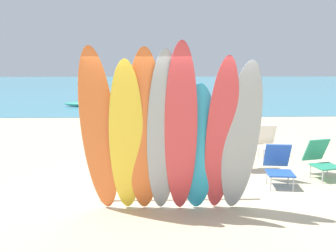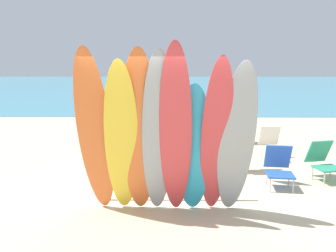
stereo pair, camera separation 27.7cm
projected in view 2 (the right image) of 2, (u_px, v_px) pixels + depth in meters
name	position (u px, v px, depth m)	size (l,w,h in m)	color
ground	(170.00, 104.00, 19.83)	(60.00, 60.00, 0.00)	beige
ocean_water	(171.00, 86.00, 34.72)	(60.00, 40.00, 0.02)	teal
surfboard_rack	(167.00, 174.00, 5.98)	(2.52, 0.07, 0.65)	brown
surfboard_orange_0	(95.00, 135.00, 5.23)	(0.54, 0.06, 2.75)	orange
surfboard_yellow_1	(122.00, 141.00, 5.21)	(0.52, 0.07, 2.59)	yellow
surfboard_orange_2	(139.00, 135.00, 5.21)	(0.56, 0.07, 2.73)	orange
surfboard_grey_3	(158.00, 136.00, 5.19)	(0.49, 0.07, 2.71)	#999EA3
surfboard_red_4	(175.00, 134.00, 5.13)	(0.50, 0.08, 2.82)	#D13D42
surfboard_teal_5	(193.00, 150.00, 5.34)	(0.57, 0.07, 2.18)	#289EC6
surfboard_red_6	(216.00, 139.00, 5.19)	(0.48, 0.06, 2.62)	#D13D42
surfboard_grey_7	(237.00, 141.00, 5.22)	(0.57, 0.07, 2.54)	#999EA3
beachgoer_photographing	(242.00, 132.00, 7.46)	(0.46, 0.45, 1.59)	tan
beachgoer_midbeach	(237.00, 115.00, 10.12)	(0.39, 0.47, 1.51)	#9E704C
beachgoer_near_rack	(160.00, 101.00, 13.78)	(0.56, 0.24, 1.48)	brown
beachgoer_by_water	(161.00, 113.00, 10.62)	(0.45, 0.40, 1.50)	beige
beach_chair_red	(323.00, 159.00, 7.10)	(0.64, 0.79, 0.82)	#B7B7BC
beach_chair_blue	(271.00, 142.00, 8.62)	(0.52, 0.68, 0.83)	#B7B7BC
beach_chair_striped	(279.00, 165.00, 6.70)	(0.58, 0.75, 0.82)	#B7B7BC
distant_boat	(109.00, 104.00, 18.43)	(4.31, 1.66, 0.34)	teal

